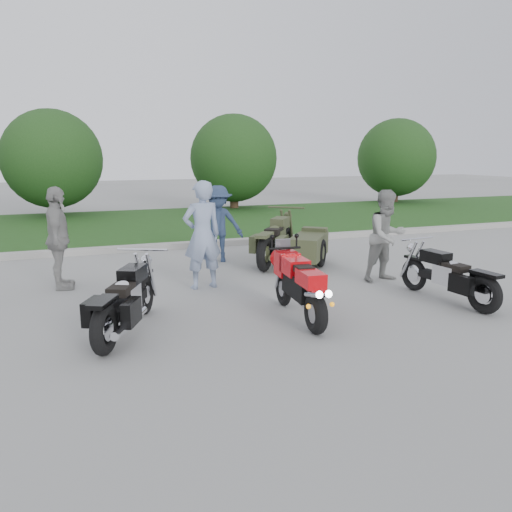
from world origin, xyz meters
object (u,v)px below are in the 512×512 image
object	(u,v)px
sportbike_red	(299,284)
cruiser_sidecar	(295,245)
cruiser_left	(125,303)
person_grey	(387,236)
cruiser_right	(451,278)
person_back	(58,239)
person_denim	(218,224)
person_stripe	(202,235)

from	to	relation	value
sportbike_red	cruiser_sidecar	distance (m)	3.66
sportbike_red	cruiser_left	xyz separation A→B (m)	(-2.47, 0.24, -0.10)
person_grey	cruiser_right	bearing A→B (deg)	-90.42
cruiser_left	person_back	distance (m)	2.95
cruiser_left	person_denim	xyz separation A→B (m)	(2.47, 4.05, 0.42)
person_back	sportbike_red	bearing A→B (deg)	-130.13
cruiser_sidecar	person_grey	xyz separation A→B (m)	(1.07, -1.84, 0.42)
cruiser_right	person_back	size ratio (longest dim) A/B	1.13
cruiser_sidecar	person_stripe	size ratio (longest dim) A/B	1.20
sportbike_red	person_stripe	xyz separation A→B (m)	(-0.90, 2.21, 0.44)
person_stripe	person_denim	size ratio (longest dim) A/B	1.14
sportbike_red	cruiser_left	bearing A→B (deg)	178.68
cruiser_left	person_grey	distance (m)	5.18
cruiser_left	person_stripe	xyz separation A→B (m)	(1.58, 1.97, 0.54)
person_denim	person_grey	bearing A→B (deg)	-32.51
cruiser_left	cruiser_right	size ratio (longest dim) A/B	0.99
cruiser_sidecar	person_back	size ratio (longest dim) A/B	1.27
cruiser_right	person_denim	bearing A→B (deg)	115.38
cruiser_right	cruiser_sidecar	bearing A→B (deg)	103.45
cruiser_left	cruiser_sidecar	world-z (taller)	cruiser_sidecar
cruiser_left	cruiser_right	xyz separation A→B (m)	(5.17, -0.33, -0.03)
cruiser_left	person_stripe	bearing A→B (deg)	76.82
sportbike_red	person_denim	xyz separation A→B (m)	(-0.01, 4.29, 0.32)
cruiser_sidecar	person_stripe	distance (m)	2.67
cruiser_right	person_stripe	world-z (taller)	person_stripe
person_back	person_denim	bearing A→B (deg)	-66.96
person_denim	person_stripe	bearing A→B (deg)	-98.10
person_grey	person_back	world-z (taller)	person_back
person_stripe	person_grey	distance (m)	3.50
sportbike_red	cruiser_right	world-z (taller)	sportbike_red
cruiser_left	person_denim	size ratio (longest dim) A/B	1.20
cruiser_sidecar	cruiser_left	bearing A→B (deg)	-103.85
cruiser_right	cruiser_sidecar	world-z (taller)	cruiser_sidecar
sportbike_red	person_stripe	world-z (taller)	person_stripe
cruiser_right	person_back	world-z (taller)	person_back
cruiser_sidecar	person_grey	world-z (taller)	person_grey
person_grey	person_stripe	bearing A→B (deg)	162.30
sportbike_red	cruiser_sidecar	xyz separation A→B (m)	(1.46, 3.36, -0.08)
cruiser_right	person_denim	world-z (taller)	person_denim
cruiser_right	sportbike_red	bearing A→B (deg)	171.79
sportbike_red	cruiser_right	size ratio (longest dim) A/B	0.92
sportbike_red	person_grey	xyz separation A→B (m)	(2.53, 1.52, 0.34)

